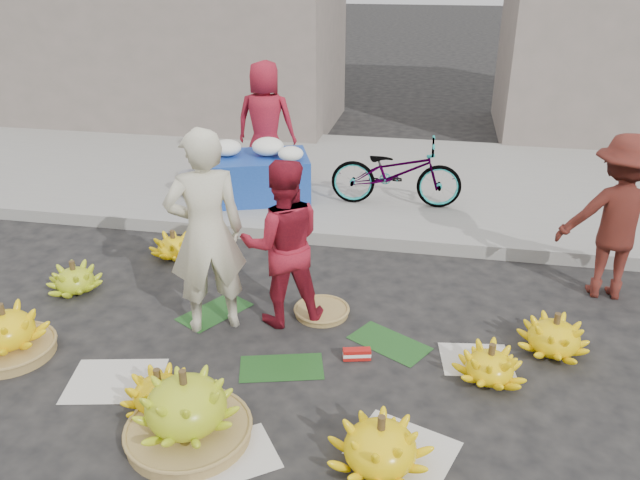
% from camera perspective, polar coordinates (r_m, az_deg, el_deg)
% --- Properties ---
extents(ground, '(80.00, 80.00, 0.00)m').
position_cam_1_polar(ground, '(5.13, -1.88, -10.43)').
color(ground, black).
rests_on(ground, ground).
extents(curb, '(40.00, 0.25, 0.15)m').
position_cam_1_polar(curb, '(6.98, 2.07, 0.30)').
color(curb, gray).
rests_on(curb, ground).
extents(sidewalk, '(40.00, 4.00, 0.12)m').
position_cam_1_polar(sidewalk, '(8.93, 4.21, 5.66)').
color(sidewalk, gray).
rests_on(sidewalk, ground).
extents(building_left, '(6.00, 3.00, 4.00)m').
position_cam_1_polar(building_left, '(12.37, -13.51, 19.58)').
color(building_left, gray).
rests_on(building_left, sidewalk).
extents(newspaper_scatter, '(3.20, 1.80, 0.00)m').
position_cam_1_polar(newspaper_scatter, '(4.52, -4.19, -16.11)').
color(newspaper_scatter, silver).
rests_on(newspaper_scatter, ground).
extents(banana_leaves, '(2.00, 1.00, 0.00)m').
position_cam_1_polar(banana_leaves, '(5.31, -2.47, -9.06)').
color(banana_leaves, '#164417').
rests_on(banana_leaves, ground).
extents(banana_bunch_0, '(0.79, 0.79, 0.47)m').
position_cam_1_polar(banana_bunch_0, '(5.61, -26.72, -7.61)').
color(banana_bunch_0, olive).
rests_on(banana_bunch_0, ground).
extents(banana_bunch_1, '(0.67, 0.67, 0.33)m').
position_cam_1_polar(banana_bunch_1, '(4.66, -14.49, -13.28)').
color(banana_bunch_1, yellow).
rests_on(banana_bunch_1, ground).
extents(banana_bunch_2, '(0.89, 0.89, 0.54)m').
position_cam_1_polar(banana_bunch_2, '(4.32, -12.13, -14.82)').
color(banana_bunch_2, olive).
rests_on(banana_bunch_2, ground).
extents(banana_bunch_3, '(0.81, 0.81, 0.40)m').
position_cam_1_polar(banana_bunch_3, '(4.09, 5.54, -18.13)').
color(banana_bunch_3, yellow).
rests_on(banana_bunch_3, ground).
extents(banana_bunch_4, '(0.64, 0.64, 0.32)m').
position_cam_1_polar(banana_bunch_4, '(4.95, 15.27, -10.97)').
color(banana_bunch_4, yellow).
rests_on(banana_bunch_4, ground).
extents(banana_bunch_5, '(0.62, 0.62, 0.36)m').
position_cam_1_polar(banana_bunch_5, '(5.42, 20.64, -8.16)').
color(banana_bunch_5, yellow).
rests_on(banana_bunch_5, ground).
extents(banana_bunch_6, '(0.63, 0.63, 0.32)m').
position_cam_1_polar(banana_bunch_6, '(6.40, -21.52, -3.29)').
color(banana_bunch_6, '#92B71A').
rests_on(banana_bunch_6, ground).
extents(banana_bunch_7, '(0.51, 0.51, 0.31)m').
position_cam_1_polar(banana_bunch_7, '(6.81, -13.23, -0.53)').
color(banana_bunch_7, yellow).
rests_on(banana_bunch_7, ground).
extents(basket_spare, '(0.60, 0.60, 0.05)m').
position_cam_1_polar(basket_spare, '(5.64, 0.15, -6.56)').
color(basket_spare, olive).
rests_on(basket_spare, ground).
extents(incense_stack, '(0.23, 0.12, 0.09)m').
position_cam_1_polar(incense_stack, '(5.06, 3.39, -10.37)').
color(incense_stack, red).
rests_on(incense_stack, ground).
extents(vendor_cream, '(0.77, 0.68, 1.76)m').
position_cam_1_polar(vendor_cream, '(5.17, -10.38, 0.63)').
color(vendor_cream, beige).
rests_on(vendor_cream, ground).
extents(vendor_red, '(0.86, 0.77, 1.48)m').
position_cam_1_polar(vendor_red, '(5.25, -3.42, -0.34)').
color(vendor_red, maroon).
rests_on(vendor_red, ground).
extents(man_striped, '(1.01, 0.58, 1.55)m').
position_cam_1_polar(man_striped, '(6.26, 25.58, 1.83)').
color(man_striped, maroon).
rests_on(man_striped, ground).
extents(flower_table, '(1.52, 1.21, 0.77)m').
position_cam_1_polar(flower_table, '(7.93, -5.90, 6.02)').
color(flower_table, '#173B99').
rests_on(flower_table, sidewalk).
extents(grey_bucket, '(0.27, 0.27, 0.31)m').
position_cam_1_polar(grey_bucket, '(8.21, -11.77, 5.06)').
color(grey_bucket, gray).
rests_on(grey_bucket, sidewalk).
extents(flower_vendor, '(0.80, 0.54, 1.62)m').
position_cam_1_polar(flower_vendor, '(8.42, -5.00, 10.63)').
color(flower_vendor, maroon).
rests_on(flower_vendor, sidewalk).
extents(bicycle, '(0.61, 1.61, 0.84)m').
position_cam_1_polar(bicycle, '(7.69, 6.98, 6.16)').
color(bicycle, gray).
rests_on(bicycle, sidewalk).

